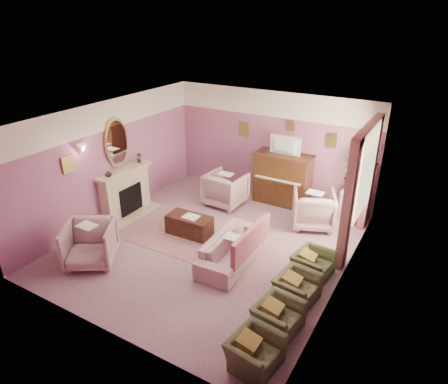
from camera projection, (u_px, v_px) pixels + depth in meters
The scene contains 48 objects.
floor at pixel (211, 244), 8.64m from camera, with size 5.50×6.00×0.01m, color gray.
ceiling at pixel (209, 117), 7.47m from camera, with size 5.50×6.00×0.01m, color silver.
wall_back at pixel (271, 145), 10.40m from camera, with size 5.50×0.02×2.80m, color #794B6E.
wall_front at pixel (99, 258), 5.70m from camera, with size 5.50×0.02×2.80m, color #794B6E.
wall_left at pixel (111, 161), 9.31m from camera, with size 0.02×6.00×2.80m, color #794B6E.
wall_right at pixel (347, 218), 6.79m from camera, with size 0.02×6.00×2.80m, color #794B6E.
picture_rail_band at pixel (273, 104), 9.95m from camera, with size 5.50×0.01×0.65m, color white.
stripe_panel at pixel (361, 205), 7.95m from camera, with size 0.01×3.00×2.15m, color #B1BDA7.
fireplace_surround at pixel (125, 192), 9.75m from camera, with size 0.30×1.40×1.10m, color tan.
fireplace_inset at pixel (129, 199), 9.77m from camera, with size 0.18×0.72×0.68m, color black.
fire_ember at pixel (131, 206), 9.83m from camera, with size 0.06×0.54×0.10m, color #FF532A.
mantel_shelf at pixel (124, 171), 9.50m from camera, with size 0.40×1.55×0.07m, color tan.
hearth at pixel (134, 214), 9.89m from camera, with size 0.55×1.50×0.02m, color tan.
mirror_frame at pixel (116, 143), 9.28m from camera, with size 0.04×0.72×1.20m, color #AF9C49.
mirror_glass at pixel (117, 143), 9.27m from camera, with size 0.01×0.60×1.06m, color white.
sconce_shade at pixel (82, 148), 8.35m from camera, with size 0.20×0.20×0.16m, color #FCB797.
piano at pixel (283, 179), 10.24m from camera, with size 1.40×0.60×1.30m, color #3D210F.
piano_keyshelf at pixel (277, 182), 9.93m from camera, with size 1.30×0.12×0.06m, color #3D210F.
piano_keys at pixel (277, 180), 9.92m from camera, with size 1.20×0.08×0.02m, color beige.
piano_top at pixel (284, 155), 9.96m from camera, with size 1.45×0.65×0.04m, color #3D210F.
television at pixel (284, 145), 9.80m from camera, with size 0.80×0.12×0.48m, color black.
print_back_left at pixel (244, 129), 10.61m from camera, with size 0.30×0.03×0.38m, color #AF9C49.
print_back_right at pixel (331, 141), 9.50m from camera, with size 0.26×0.03×0.34m, color #AF9C49.
print_back_mid at pixel (290, 126), 9.89m from camera, with size 0.22×0.03×0.26m, color #AF9C49.
print_left_wall at pixel (68, 164), 8.22m from camera, with size 0.03×0.28×0.36m, color #AF9C49.
window_blind at pixel (367, 172), 7.90m from camera, with size 0.03×1.40×1.80m, color beige.
curtain_left at pixel (348, 207), 7.39m from camera, with size 0.16×0.34×2.60m, color #A9545F.
curtain_right at pixel (370, 174), 8.83m from camera, with size 0.16×0.34×2.60m, color #A9545F.
pelmet at pixel (369, 129), 7.58m from camera, with size 0.16×2.20×0.16m, color #A9545F.
mantel_plant at pixel (139, 158), 9.86m from camera, with size 0.16×0.16×0.28m, color #264A20.
mantel_vase at pixel (108, 174), 9.06m from camera, with size 0.16×0.16×0.16m, color white.
area_rug at pixel (191, 235), 8.96m from camera, with size 2.50×1.80×0.01m, color #9B6361.
coffee_table at pixel (189, 225), 8.94m from camera, with size 1.00×0.50×0.45m, color #34190F.
table_paper at pixel (191, 217), 8.82m from camera, with size 0.35×0.28×0.01m, color beige.
sofa at pixel (233, 244), 7.92m from camera, with size 0.64×1.93×0.78m, color tan.
sofa_throw at pixel (251, 240), 7.64m from camera, with size 0.10×1.46×0.54m, color #A9545F.
floral_armchair_left at pixel (226, 187), 10.21m from camera, with size 0.91×0.91×0.95m, color tan.
floral_armchair_right at pixel (314, 207), 9.18m from camera, with size 0.91×0.91×0.95m, color tan.
floral_armchair_front at pixel (90, 242), 7.81m from camera, with size 0.91×0.91×0.95m, color tan.
olive_chair_a at pixel (255, 348), 5.58m from camera, with size 0.52×0.74×0.64m, color #4F5630.
olive_chair_b at pixel (278, 313), 6.23m from camera, with size 0.52×0.74×0.64m, color #4F5630.
olive_chair_c at pixel (297, 284), 6.87m from camera, with size 0.52×0.74×0.64m, color #4F5630.
olive_chair_d at pixel (313, 261), 7.51m from camera, with size 0.52×0.74×0.64m, color #4F5630.
side_table at pixel (350, 206), 9.52m from camera, with size 0.52×0.52×0.70m, color white.
side_plant_big at pixel (353, 186), 9.31m from camera, with size 0.30×0.30×0.34m, color #264A20.
side_plant_small at pixel (357, 190), 9.18m from camera, with size 0.16×0.16×0.28m, color #264A20.
palm_pot at pixel (352, 215), 9.48m from camera, with size 0.34×0.34×0.34m, color brown.
palm_plant at pixel (357, 181), 9.11m from camera, with size 0.76×0.76×1.44m, color #264A20.
Camera 1 is at (3.97, -6.22, 4.64)m, focal length 32.00 mm.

